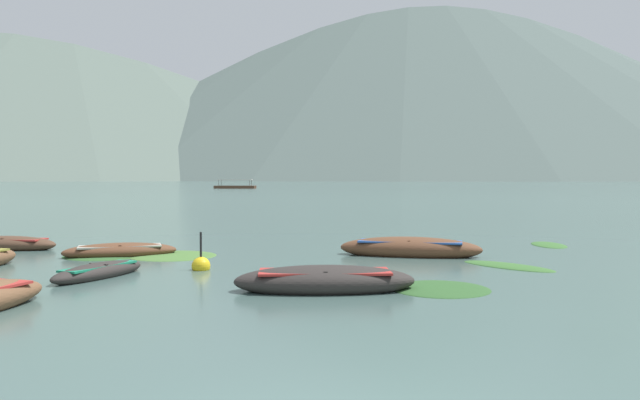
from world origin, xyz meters
name	(u,v)px	position (x,y,z in m)	size (l,w,h in m)	color
ground_plane	(296,180)	(0.00, 1500.00, 0.00)	(6000.00, 6000.00, 0.00)	#425B56
mountain_1	(63,80)	(-546.31, 1461.47, 234.12)	(1834.26, 1834.26, 468.24)	#56665B
mountain_2	(410,67)	(244.84, 1311.03, 243.75)	(1516.13, 1516.13, 487.51)	#4C5B56
mountain_3	(616,73)	(909.14, 1717.33, 304.66)	(1600.23, 1600.23, 609.33)	slate
rowboat_0	(9,244)	(-10.31, 16.33, 0.18)	(3.59, 1.71, 0.58)	#4C3323
rowboat_3	(325,281)	(0.31, 7.98, 0.22)	(3.98, 1.38, 0.70)	#2D2826
rowboat_4	(410,248)	(3.32, 14.01, 0.24)	(4.70, 2.45, 0.76)	brown
rowboat_5	(99,272)	(-5.22, 10.03, 0.15)	(1.99, 3.06, 0.46)	#2D2826
rowboat_6	(120,251)	(-5.87, 14.17, 0.17)	(3.66, 2.04, 0.54)	brown
ferry_0	(235,187)	(-16.20, 155.13, 0.45)	(10.91, 4.76, 2.54)	#4C3323
mooring_buoy	(201,266)	(-2.87, 11.21, 0.11)	(0.51, 0.51, 1.17)	yellow
weed_patch_0	(508,266)	(5.61, 11.53, 0.00)	(2.89, 1.05, 0.14)	#38662D
weed_patch_1	(103,256)	(-6.45, 14.27, 0.00)	(2.31, 2.54, 0.14)	#2D5628
weed_patch_2	(549,245)	(9.03, 16.91, 0.00)	(2.28, 1.14, 0.14)	#38662D
weed_patch_4	(440,289)	(2.89, 8.09, 0.00)	(2.20, 2.26, 0.14)	#2D5628
weed_patch_5	(173,256)	(-4.24, 14.25, 0.00)	(2.78, 2.71, 0.14)	#477033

